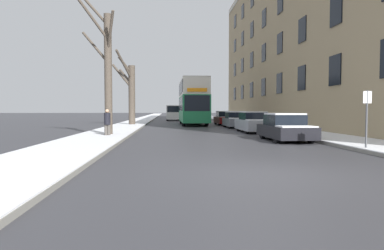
{
  "coord_description": "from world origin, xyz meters",
  "views": [
    {
      "loc": [
        -2.38,
        -7.98,
        1.54
      ],
      "look_at": [
        -0.26,
        21.79,
        0.2
      ],
      "focal_mm": 32.0,
      "sensor_mm": 36.0,
      "label": 1
    }
  ],
  "objects_px": {
    "parked_car_2": "(236,120)",
    "oncoming_van": "(173,112)",
    "parked_car_0": "(285,128)",
    "street_sign_post": "(367,116)",
    "pedestrian_left_sidewalk": "(107,122)",
    "bare_tree_left_0": "(107,68)",
    "parked_car_1": "(253,123)",
    "parked_car_3": "(225,118)",
    "double_decker_bus": "(193,100)",
    "bare_tree_left_1": "(130,91)"
  },
  "relations": [
    {
      "from": "parked_car_2",
      "to": "oncoming_van",
      "type": "height_order",
      "value": "oncoming_van"
    },
    {
      "from": "parked_car_0",
      "to": "street_sign_post",
      "type": "relative_size",
      "value": 1.81
    },
    {
      "from": "parked_car_0",
      "to": "pedestrian_left_sidewalk",
      "type": "height_order",
      "value": "pedestrian_left_sidewalk"
    },
    {
      "from": "parked_car_2",
      "to": "pedestrian_left_sidewalk",
      "type": "height_order",
      "value": "pedestrian_left_sidewalk"
    },
    {
      "from": "oncoming_van",
      "to": "street_sign_post",
      "type": "height_order",
      "value": "street_sign_post"
    },
    {
      "from": "bare_tree_left_0",
      "to": "street_sign_post",
      "type": "bearing_deg",
      "value": -36.09
    },
    {
      "from": "parked_car_1",
      "to": "parked_car_3",
      "type": "xyz_separation_m",
      "value": [
        -0.0,
        11.57,
        -0.01
      ]
    },
    {
      "from": "parked_car_2",
      "to": "double_decker_bus",
      "type": "bearing_deg",
      "value": 117.22
    },
    {
      "from": "parked_car_1",
      "to": "street_sign_post",
      "type": "xyz_separation_m",
      "value": [
        1.37,
        -10.98,
        0.64
      ]
    },
    {
      "from": "bare_tree_left_1",
      "to": "street_sign_post",
      "type": "bearing_deg",
      "value": -62.83
    },
    {
      "from": "parked_car_1",
      "to": "oncoming_van",
      "type": "bearing_deg",
      "value": 100.7
    },
    {
      "from": "street_sign_post",
      "to": "bare_tree_left_1",
      "type": "bearing_deg",
      "value": 117.17
    },
    {
      "from": "bare_tree_left_1",
      "to": "oncoming_van",
      "type": "relative_size",
      "value": 1.23
    },
    {
      "from": "bare_tree_left_1",
      "to": "parked_car_1",
      "type": "relative_size",
      "value": 1.58
    },
    {
      "from": "double_decker_bus",
      "to": "parked_car_2",
      "type": "xyz_separation_m",
      "value": [
        3.26,
        -6.34,
        -1.9
      ]
    },
    {
      "from": "parked_car_1",
      "to": "parked_car_2",
      "type": "xyz_separation_m",
      "value": [
        -0.0,
        5.82,
        -0.01
      ]
    },
    {
      "from": "double_decker_bus",
      "to": "pedestrian_left_sidewalk",
      "type": "relative_size",
      "value": 6.74
    },
    {
      "from": "bare_tree_left_1",
      "to": "parked_car_2",
      "type": "relative_size",
      "value": 1.74
    },
    {
      "from": "street_sign_post",
      "to": "bare_tree_left_0",
      "type": "bearing_deg",
      "value": 143.91
    },
    {
      "from": "pedestrian_left_sidewalk",
      "to": "bare_tree_left_0",
      "type": "bearing_deg",
      "value": -89.29
    },
    {
      "from": "pedestrian_left_sidewalk",
      "to": "street_sign_post",
      "type": "relative_size",
      "value": 0.7
    },
    {
      "from": "bare_tree_left_0",
      "to": "double_decker_bus",
      "type": "xyz_separation_m",
      "value": [
        5.98,
        15.4,
        -1.32
      ]
    },
    {
      "from": "oncoming_van",
      "to": "bare_tree_left_0",
      "type": "bearing_deg",
      "value": -98.02
    },
    {
      "from": "parked_car_0",
      "to": "parked_car_1",
      "type": "height_order",
      "value": "parked_car_1"
    },
    {
      "from": "oncoming_van",
      "to": "street_sign_post",
      "type": "bearing_deg",
      "value": -80.34
    },
    {
      "from": "bare_tree_left_1",
      "to": "parked_car_3",
      "type": "height_order",
      "value": "bare_tree_left_1"
    },
    {
      "from": "street_sign_post",
      "to": "parked_car_2",
      "type": "bearing_deg",
      "value": 94.67
    },
    {
      "from": "double_decker_bus",
      "to": "pedestrian_left_sidewalk",
      "type": "xyz_separation_m",
      "value": [
        -5.83,
        -16.32,
        -1.69
      ]
    },
    {
      "from": "parked_car_0",
      "to": "street_sign_post",
      "type": "bearing_deg",
      "value": -73.69
    },
    {
      "from": "parked_car_2",
      "to": "parked_car_3",
      "type": "bearing_deg",
      "value": 90.0
    },
    {
      "from": "parked_car_3",
      "to": "parked_car_0",
      "type": "bearing_deg",
      "value": -90.0
    },
    {
      "from": "double_decker_bus",
      "to": "parked_car_0",
      "type": "height_order",
      "value": "double_decker_bus"
    },
    {
      "from": "pedestrian_left_sidewalk",
      "to": "parked_car_0",
      "type": "bearing_deg",
      "value": 157.89
    },
    {
      "from": "parked_car_3",
      "to": "street_sign_post",
      "type": "bearing_deg",
      "value": -86.52
    },
    {
      "from": "bare_tree_left_0",
      "to": "pedestrian_left_sidewalk",
      "type": "bearing_deg",
      "value": -80.38
    },
    {
      "from": "parked_car_2",
      "to": "pedestrian_left_sidewalk",
      "type": "relative_size",
      "value": 2.51
    },
    {
      "from": "parked_car_1",
      "to": "oncoming_van",
      "type": "height_order",
      "value": "oncoming_van"
    },
    {
      "from": "parked_car_2",
      "to": "street_sign_post",
      "type": "bearing_deg",
      "value": -85.33
    },
    {
      "from": "parked_car_2",
      "to": "bare_tree_left_1",
      "type": "bearing_deg",
      "value": 156.45
    },
    {
      "from": "parked_car_1",
      "to": "parked_car_3",
      "type": "distance_m",
      "value": 11.57
    },
    {
      "from": "double_decker_bus",
      "to": "parked_car_3",
      "type": "bearing_deg",
      "value": -10.27
    },
    {
      "from": "bare_tree_left_1",
      "to": "double_decker_bus",
      "type": "xyz_separation_m",
      "value": [
        6.08,
        2.27,
        -0.78
      ]
    },
    {
      "from": "parked_car_2",
      "to": "pedestrian_left_sidewalk",
      "type": "bearing_deg",
      "value": -132.33
    },
    {
      "from": "double_decker_bus",
      "to": "pedestrian_left_sidewalk",
      "type": "bearing_deg",
      "value": -109.65
    },
    {
      "from": "double_decker_bus",
      "to": "bare_tree_left_1",
      "type": "bearing_deg",
      "value": -159.53
    },
    {
      "from": "parked_car_2",
      "to": "street_sign_post",
      "type": "xyz_separation_m",
      "value": [
        1.37,
        -16.8,
        0.65
      ]
    },
    {
      "from": "oncoming_van",
      "to": "parked_car_2",
      "type": "bearing_deg",
      "value": -76.41
    },
    {
      "from": "parked_car_1",
      "to": "parked_car_3",
      "type": "relative_size",
      "value": 0.99
    },
    {
      "from": "bare_tree_left_0",
      "to": "parked_car_1",
      "type": "distance_m",
      "value": 10.31
    },
    {
      "from": "bare_tree_left_1",
      "to": "double_decker_bus",
      "type": "height_order",
      "value": "bare_tree_left_1"
    }
  ]
}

